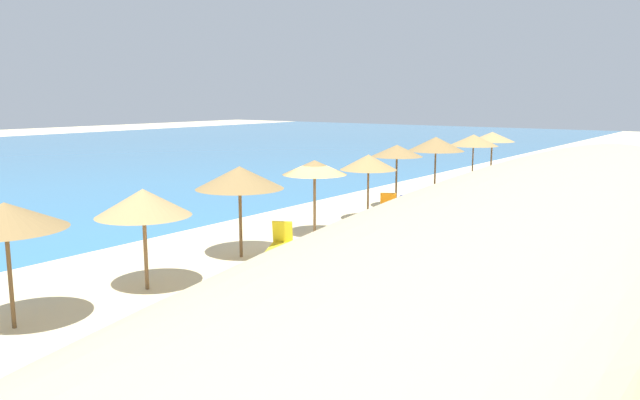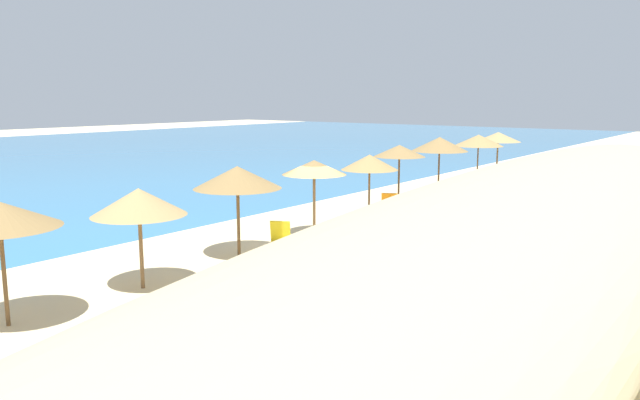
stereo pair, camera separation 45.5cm
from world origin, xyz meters
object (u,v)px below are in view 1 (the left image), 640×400
Objects in this scene: beach_umbrella_2 at (5,216)px; beach_umbrella_9 at (474,140)px; beach_umbrella_10 at (492,137)px; beach_umbrella_6 at (368,162)px; beach_ball at (402,198)px; beach_umbrella_5 at (315,168)px; beach_umbrella_3 at (143,203)px; cooler_box at (269,279)px; beach_umbrella_4 at (240,178)px; lounge_chair_1 at (388,212)px; beach_umbrella_8 at (436,144)px; beach_umbrella_7 at (397,151)px; lounge_chair_0 at (280,244)px.

beach_umbrella_9 is (24.47, -0.06, 0.18)m from beach_umbrella_2.
beach_umbrella_6 is at bearing -178.75° from beach_umbrella_10.
beach_umbrella_2 is 19.10m from beach_ball.
beach_umbrella_5 reaches higher than beach_ball.
beach_umbrella_5 reaches higher than beach_umbrella_3.
cooler_box is at bearing -173.47° from beach_umbrella_10.
beach_umbrella_4 is 1.04× the size of beach_umbrella_5.
lounge_chair_1 is at bearing -14.57° from beach_umbrella_5.
beach_umbrella_9 is (3.91, -0.26, -0.03)m from beach_umbrella_8.
beach_umbrella_7 is 3.85m from lounge_chair_1.
beach_umbrella_7 is 7.33m from beach_umbrella_9.
beach_umbrella_2 is 1.68× the size of lounge_chair_0.
beach_umbrella_8 reaches higher than beach_umbrella_5.
beach_umbrella_4 is 3.79m from cooler_box.
beach_umbrella_9 reaches higher than beach_umbrella_4.
lounge_chair_1 is (3.51, -0.91, -1.99)m from beach_umbrella_5.
beach_umbrella_5 is at bearing -178.87° from beach_umbrella_8.
lounge_chair_0 is at bearing -172.59° from beach_umbrella_6.
beach_ball is at bearing 14.24° from cooler_box.
beach_umbrella_5 is 13.78m from beach_umbrella_9.
lounge_chair_0 is (-16.81, -0.88, -2.13)m from beach_umbrella_9.
beach_umbrella_8 is 6.82m from lounge_chair_1.
beach_umbrella_6 reaches higher than beach_ball.
beach_ball is at bearing 4.22° from beach_umbrella_3.
beach_umbrella_7 is 12.20m from cooler_box.
beach_umbrella_3 is 4.69m from lounge_chair_0.
beach_umbrella_5 is 8.20× the size of beach_ball.
beach_umbrella_10 is at bearing 0.02° from beach_umbrella_4.
beach_umbrella_4 is (3.76, 0.28, 0.21)m from beach_umbrella_3.
beach_umbrella_7 is at bearing 1.22° from beach_umbrella_4.
beach_umbrella_3 is at bearing -179.00° from beach_umbrella_8.
beach_umbrella_9 reaches higher than lounge_chair_1.
beach_umbrella_5 reaches higher than cooler_box.
lounge_chair_1 is at bearing -175.39° from beach_umbrella_10.
beach_umbrella_9 is 1.01× the size of beach_umbrella_10.
beach_umbrella_7 is at bearing 176.45° from beach_umbrella_9.
beach_umbrella_7 is 1.74× the size of lounge_chair_0.
beach_umbrella_3 is 15.73m from beach_ball.
beach_umbrella_4 is 1.73× the size of lounge_chair_0.
beach_umbrella_7 reaches higher than lounge_chair_1.
beach_ball is at bearing 13.24° from beach_umbrella_6.
beach_umbrella_5 is 17.10m from beach_umbrella_10.
beach_umbrella_2 is 1.70× the size of lounge_chair_1.
beach_ball is (-1.61, 0.85, -2.46)m from beach_umbrella_8.
cooler_box is (-8.50, -2.25, -2.18)m from beach_umbrella_6.
beach_ball is (11.29, 1.99, -0.30)m from lounge_chair_0.
beach_umbrella_10 reaches higher than beach_umbrella_3.
beach_umbrella_5 is at bearing 0.84° from beach_umbrella_3.
beach_umbrella_10 is at bearing -5.54° from beach_ball.
lounge_chair_1 is (14.20, -0.90, -1.98)m from beach_umbrella_2.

